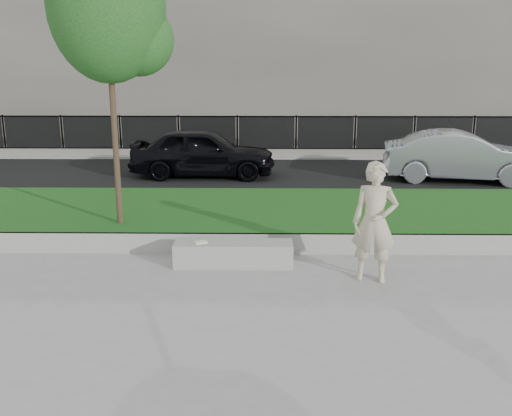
{
  "coord_description": "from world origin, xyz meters",
  "views": [
    {
      "loc": [
        0.42,
        -9.32,
        3.6
      ],
      "look_at": [
        0.26,
        1.2,
        0.86
      ],
      "focal_mm": 40.0,
      "sensor_mm": 36.0,
      "label": 1
    }
  ],
  "objects_px": {
    "stone_bench": "(234,254)",
    "car_dark": "(203,152)",
    "man": "(375,222)",
    "car_silver": "(461,156)",
    "book": "(201,242)",
    "young_tree": "(112,11)"
  },
  "relations": [
    {
      "from": "car_dark",
      "to": "car_silver",
      "type": "xyz_separation_m",
      "value": [
        7.84,
        -0.57,
        -0.02
      ]
    },
    {
      "from": "book",
      "to": "car_dark",
      "type": "xyz_separation_m",
      "value": [
        -0.79,
        7.98,
        0.36
      ]
    },
    {
      "from": "stone_bench",
      "to": "young_tree",
      "type": "bearing_deg",
      "value": 148.7
    },
    {
      "from": "car_dark",
      "to": "car_silver",
      "type": "relative_size",
      "value": 0.99
    },
    {
      "from": "man",
      "to": "young_tree",
      "type": "height_order",
      "value": "young_tree"
    },
    {
      "from": "stone_bench",
      "to": "book",
      "type": "xyz_separation_m",
      "value": [
        -0.59,
        -0.05,
        0.23
      ]
    },
    {
      "from": "young_tree",
      "to": "car_dark",
      "type": "relative_size",
      "value": 1.25
    },
    {
      "from": "car_silver",
      "to": "stone_bench",
      "type": "bearing_deg",
      "value": 148.31
    },
    {
      "from": "man",
      "to": "young_tree",
      "type": "bearing_deg",
      "value": 169.1
    },
    {
      "from": "book",
      "to": "car_silver",
      "type": "height_order",
      "value": "car_silver"
    },
    {
      "from": "book",
      "to": "man",
      "type": "bearing_deg",
      "value": -40.26
    },
    {
      "from": "man",
      "to": "car_dark",
      "type": "distance_m",
      "value": 9.38
    },
    {
      "from": "man",
      "to": "car_dark",
      "type": "xyz_separation_m",
      "value": [
        -3.75,
        8.59,
        -0.2
      ]
    },
    {
      "from": "book",
      "to": "young_tree",
      "type": "distance_m",
      "value": 4.61
    },
    {
      "from": "man",
      "to": "car_dark",
      "type": "relative_size",
      "value": 0.45
    },
    {
      "from": "book",
      "to": "car_dark",
      "type": "distance_m",
      "value": 8.03
    },
    {
      "from": "book",
      "to": "stone_bench",
      "type": "bearing_deg",
      "value": -24.05
    },
    {
      "from": "stone_bench",
      "to": "car_silver",
      "type": "relative_size",
      "value": 0.47
    },
    {
      "from": "young_tree",
      "to": "car_silver",
      "type": "xyz_separation_m",
      "value": [
        8.76,
        5.97,
        -3.69
      ]
    },
    {
      "from": "stone_bench",
      "to": "car_dark",
      "type": "bearing_deg",
      "value": 99.85
    },
    {
      "from": "stone_bench",
      "to": "book",
      "type": "bearing_deg",
      "value": -175.53
    },
    {
      "from": "man",
      "to": "stone_bench",
      "type": "bearing_deg",
      "value": 177.31
    }
  ]
}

